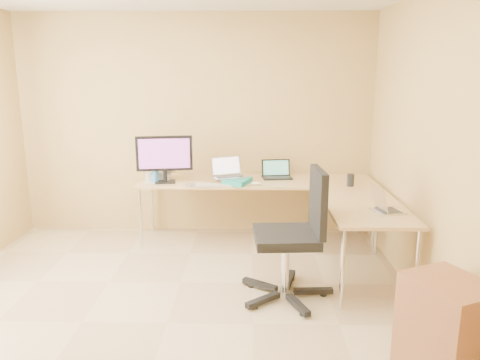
{
  "coord_description": "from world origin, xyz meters",
  "views": [
    {
      "loc": [
        0.64,
        -3.26,
        1.9
      ],
      "look_at": [
        0.55,
        1.1,
        0.9
      ],
      "focal_mm": 34.61,
      "sensor_mm": 36.0,
      "label": 1
    }
  ],
  "objects_px": {
    "office_chair": "(286,243)",
    "desk_return": "(362,242)",
    "laptop_center": "(228,168)",
    "laptop_return": "(389,201)",
    "monitor": "(165,159)",
    "desk_main": "(257,211)",
    "mug": "(167,177)",
    "water_bottle": "(155,171)",
    "desk_fan": "(169,168)",
    "laptop_black": "(277,169)",
    "keyboard": "(213,185)",
    "cabinet": "(446,333)"
  },
  "relations": [
    {
      "from": "office_chair",
      "to": "desk_return",
      "type": "bearing_deg",
      "value": 23.67
    },
    {
      "from": "laptop_center",
      "to": "desk_return",
      "type": "bearing_deg",
      "value": -55.66
    },
    {
      "from": "laptop_return",
      "to": "monitor",
      "type": "bearing_deg",
      "value": 50.78
    },
    {
      "from": "office_chair",
      "to": "laptop_center",
      "type": "bearing_deg",
      "value": 109.74
    },
    {
      "from": "desk_main",
      "to": "office_chair",
      "type": "bearing_deg",
      "value": -80.64
    },
    {
      "from": "desk_main",
      "to": "laptop_return",
      "type": "distance_m",
      "value": 1.73
    },
    {
      "from": "mug",
      "to": "water_bottle",
      "type": "distance_m",
      "value": 0.15
    },
    {
      "from": "office_chair",
      "to": "monitor",
      "type": "bearing_deg",
      "value": 131.65
    },
    {
      "from": "laptop_center",
      "to": "mug",
      "type": "relative_size",
      "value": 3.51
    },
    {
      "from": "desk_return",
      "to": "mug",
      "type": "xyz_separation_m",
      "value": [
        -1.98,
        0.9,
        0.41
      ]
    },
    {
      "from": "desk_main",
      "to": "desk_return",
      "type": "height_order",
      "value": "same"
    },
    {
      "from": "desk_return",
      "to": "desk_fan",
      "type": "height_order",
      "value": "desk_fan"
    },
    {
      "from": "monitor",
      "to": "mug",
      "type": "distance_m",
      "value": 0.22
    },
    {
      "from": "laptop_black",
      "to": "desk_fan",
      "type": "xyz_separation_m",
      "value": [
        -1.23,
        -0.11,
        0.03
      ]
    },
    {
      "from": "keyboard",
      "to": "cabinet",
      "type": "bearing_deg",
      "value": -57.36
    },
    {
      "from": "desk_fan",
      "to": "office_chair",
      "type": "height_order",
      "value": "office_chair"
    },
    {
      "from": "monitor",
      "to": "laptop_black",
      "type": "relative_size",
      "value": 1.84
    },
    {
      "from": "desk_main",
      "to": "laptop_center",
      "type": "distance_m",
      "value": 0.63
    },
    {
      "from": "laptop_center",
      "to": "desk_fan",
      "type": "xyz_separation_m",
      "value": [
        -0.68,
        0.11,
        -0.03
      ]
    },
    {
      "from": "desk_main",
      "to": "water_bottle",
      "type": "height_order",
      "value": "water_bottle"
    },
    {
      "from": "desk_main",
      "to": "desk_return",
      "type": "bearing_deg",
      "value": -45.73
    },
    {
      "from": "monitor",
      "to": "laptop_center",
      "type": "distance_m",
      "value": 0.71
    },
    {
      "from": "water_bottle",
      "to": "desk_fan",
      "type": "bearing_deg",
      "value": 43.23
    },
    {
      "from": "laptop_center",
      "to": "mug",
      "type": "xyz_separation_m",
      "value": [
        -0.69,
        0.02,
        -0.12
      ]
    },
    {
      "from": "keyboard",
      "to": "cabinet",
      "type": "xyz_separation_m",
      "value": [
        1.6,
        -2.25,
        -0.38
      ]
    },
    {
      "from": "keyboard",
      "to": "laptop_return",
      "type": "relative_size",
      "value": 1.31
    },
    {
      "from": "cabinet",
      "to": "desk_fan",
      "type": "bearing_deg",
      "value": 105.48
    },
    {
      "from": "cabinet",
      "to": "office_chair",
      "type": "bearing_deg",
      "value": 103.18
    },
    {
      "from": "laptop_center",
      "to": "desk_fan",
      "type": "distance_m",
      "value": 0.69
    },
    {
      "from": "desk_main",
      "to": "mug",
      "type": "distance_m",
      "value": 1.09
    },
    {
      "from": "laptop_black",
      "to": "desk_fan",
      "type": "height_order",
      "value": "desk_fan"
    },
    {
      "from": "keyboard",
      "to": "mug",
      "type": "bearing_deg",
      "value": 157.34
    },
    {
      "from": "keyboard",
      "to": "water_bottle",
      "type": "xyz_separation_m",
      "value": [
        -0.65,
        0.16,
        0.12
      ]
    },
    {
      "from": "laptop_return",
      "to": "office_chair",
      "type": "bearing_deg",
      "value": 87.49
    },
    {
      "from": "desk_fan",
      "to": "laptop_black",
      "type": "bearing_deg",
      "value": -9.98
    },
    {
      "from": "desk_return",
      "to": "cabinet",
      "type": "distance_m",
      "value": 1.55
    },
    {
      "from": "monitor",
      "to": "laptop_return",
      "type": "distance_m",
      "value": 2.4
    },
    {
      "from": "desk_return",
      "to": "cabinet",
      "type": "relative_size",
      "value": 1.91
    },
    {
      "from": "laptop_center",
      "to": "water_bottle",
      "type": "distance_m",
      "value": 0.81
    },
    {
      "from": "laptop_center",
      "to": "office_chair",
      "type": "xyz_separation_m",
      "value": [
        0.54,
        -1.26,
        -0.4
      ]
    },
    {
      "from": "office_chair",
      "to": "cabinet",
      "type": "distance_m",
      "value": 1.47
    },
    {
      "from": "laptop_center",
      "to": "mug",
      "type": "height_order",
      "value": "laptop_center"
    },
    {
      "from": "mug",
      "to": "office_chair",
      "type": "xyz_separation_m",
      "value": [
        1.23,
        -1.28,
        -0.28
      ]
    },
    {
      "from": "monitor",
      "to": "keyboard",
      "type": "distance_m",
      "value": 0.62
    },
    {
      "from": "mug",
      "to": "desk_fan",
      "type": "bearing_deg",
      "value": 83.67
    },
    {
      "from": "laptop_center",
      "to": "desk_fan",
      "type": "bearing_deg",
      "value": 149.59
    },
    {
      "from": "keyboard",
      "to": "desk_fan",
      "type": "xyz_separation_m",
      "value": [
        -0.52,
        0.28,
        0.13
      ]
    },
    {
      "from": "laptop_return",
      "to": "office_chair",
      "type": "xyz_separation_m",
      "value": [
        -0.9,
        -0.16,
        -0.33
      ]
    },
    {
      "from": "water_bottle",
      "to": "laptop_black",
      "type": "bearing_deg",
      "value": 9.65
    },
    {
      "from": "desk_return",
      "to": "laptop_center",
      "type": "height_order",
      "value": "laptop_center"
    }
  ]
}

